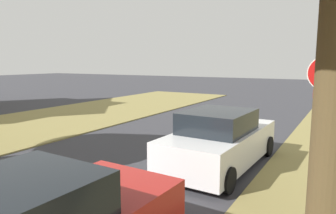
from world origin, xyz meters
name	(u,v)px	position (x,y,z in m)	size (l,w,h in m)	color
stop_sign_far	(325,92)	(4.97, 12.41, 2.19)	(0.81, 0.33, 2.97)	#9EA0A5
parked_sedan_white	(220,140)	(2.48, 12.44, 0.72)	(2.08, 4.46, 1.57)	white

